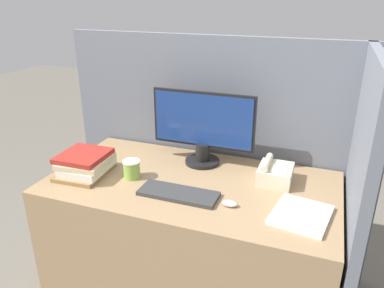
% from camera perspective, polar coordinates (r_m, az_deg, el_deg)
% --- Properties ---
extents(cubicle_panel_rear, '(1.90, 0.04, 1.44)m').
position_cam_1_polar(cubicle_panel_rear, '(2.35, 3.59, -1.44)').
color(cubicle_panel_rear, slate).
rests_on(cubicle_panel_rear, ground_plane).
extents(cubicle_panel_right, '(0.04, 0.86, 1.44)m').
position_cam_1_polar(cubicle_panel_right, '(1.92, 23.16, -9.24)').
color(cubicle_panel_right, slate).
rests_on(cubicle_panel_right, ground_plane).
extents(desk, '(1.50, 0.80, 0.74)m').
position_cam_1_polar(desk, '(2.17, -0.12, -14.37)').
color(desk, '#937551').
rests_on(desk, ground_plane).
extents(monitor, '(0.59, 0.20, 0.42)m').
position_cam_1_polar(monitor, '(2.10, 1.66, 2.25)').
color(monitor, black).
rests_on(monitor, desk).
extents(keyboard, '(0.39, 0.15, 0.02)m').
position_cam_1_polar(keyboard, '(1.84, -2.09, -7.55)').
color(keyboard, '#333333').
rests_on(keyboard, desk).
extents(mouse, '(0.07, 0.04, 0.03)m').
position_cam_1_polar(mouse, '(1.76, 5.77, -9.03)').
color(mouse, silver).
rests_on(mouse, desk).
extents(coffee_cup, '(0.09, 0.09, 0.10)m').
position_cam_1_polar(coffee_cup, '(2.02, -9.18, -3.81)').
color(coffee_cup, '#8CB247').
rests_on(coffee_cup, desk).
extents(book_stack, '(0.27, 0.30, 0.12)m').
position_cam_1_polar(book_stack, '(2.11, -15.90, -2.95)').
color(book_stack, olive).
rests_on(book_stack, desk).
extents(desk_telephone, '(0.17, 0.19, 0.12)m').
position_cam_1_polar(desk_telephone, '(1.99, 12.48, -4.41)').
color(desk_telephone, beige).
rests_on(desk_telephone, desk).
extents(paper_pile, '(0.28, 0.30, 0.02)m').
position_cam_1_polar(paper_pile, '(1.75, 16.29, -10.32)').
color(paper_pile, white).
rests_on(paper_pile, desk).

